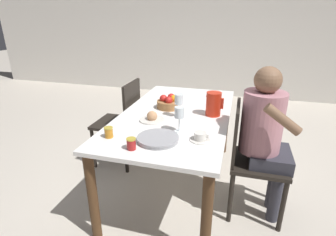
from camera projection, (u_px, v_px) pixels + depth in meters
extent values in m
plane|color=beige|center=(175.00, 184.00, 2.53)|extent=(20.00, 20.00, 0.00)
cube|color=silver|center=(217.00, 27.00, 4.89)|extent=(10.00, 0.06, 2.60)
cube|color=white|center=(176.00, 115.00, 2.27)|extent=(0.91, 1.68, 0.03)
cylinder|color=#472D19|center=(93.00, 197.00, 1.81)|extent=(0.07, 0.07, 0.70)
cylinder|color=#472D19|center=(206.00, 220.00, 1.61)|extent=(0.07, 0.07, 0.70)
cylinder|color=#472D19|center=(160.00, 118.00, 3.20)|extent=(0.07, 0.07, 0.70)
cylinder|color=#472D19|center=(225.00, 124.00, 3.00)|extent=(0.07, 0.07, 0.70)
cylinder|color=black|center=(277.00, 178.00, 2.24)|extent=(0.04, 0.04, 0.44)
cylinder|color=black|center=(283.00, 207.00, 1.91)|extent=(0.04, 0.04, 0.44)
cylinder|color=black|center=(233.00, 172.00, 2.33)|extent=(0.04, 0.04, 0.44)
cylinder|color=black|center=(231.00, 198.00, 2.00)|extent=(0.04, 0.04, 0.44)
cube|color=black|center=(259.00, 163.00, 2.03)|extent=(0.42, 0.42, 0.03)
cube|color=black|center=(236.00, 132.00, 2.00)|extent=(0.03, 0.39, 0.44)
cylinder|color=black|center=(94.00, 149.00, 2.74)|extent=(0.04, 0.04, 0.44)
cylinder|color=black|center=(110.00, 134.00, 3.07)|extent=(0.04, 0.04, 0.44)
cylinder|color=black|center=(126.00, 153.00, 2.64)|extent=(0.04, 0.04, 0.44)
cylinder|color=black|center=(140.00, 138.00, 2.97)|extent=(0.04, 0.04, 0.44)
cube|color=black|center=(116.00, 123.00, 2.77)|extent=(0.42, 0.42, 0.03)
cube|color=black|center=(132.00, 104.00, 2.63)|extent=(0.03, 0.39, 0.44)
cylinder|color=#33333D|center=(274.00, 183.00, 2.15)|extent=(0.09, 0.09, 0.47)
cylinder|color=#33333D|center=(276.00, 195.00, 2.01)|extent=(0.09, 0.09, 0.47)
cube|color=#33333D|center=(270.00, 157.00, 2.00)|extent=(0.30, 0.34, 0.11)
cylinder|color=#B77A84|center=(262.00, 122.00, 1.92)|extent=(0.30, 0.30, 0.46)
sphere|color=brown|center=(268.00, 80.00, 1.80)|extent=(0.19, 0.19, 0.19)
cylinder|color=brown|center=(283.00, 119.00, 1.66)|extent=(0.25, 0.06, 0.20)
cylinder|color=red|center=(213.00, 104.00, 2.18)|extent=(0.13, 0.13, 0.20)
cube|color=red|center=(222.00, 104.00, 2.16)|extent=(0.02, 0.02, 0.09)
cone|color=red|center=(208.00, 94.00, 2.16)|extent=(0.04, 0.04, 0.04)
cylinder|color=white|center=(179.00, 117.00, 2.18)|extent=(0.07, 0.07, 0.00)
cylinder|color=white|center=(179.00, 110.00, 2.16)|extent=(0.01, 0.01, 0.11)
cylinder|color=white|center=(179.00, 99.00, 2.12)|extent=(0.07, 0.07, 0.08)
cylinder|color=white|center=(179.00, 131.00, 1.91)|extent=(0.07, 0.07, 0.00)
cylinder|color=white|center=(179.00, 124.00, 1.89)|extent=(0.01, 0.01, 0.10)
cylinder|color=white|center=(179.00, 112.00, 1.86)|extent=(0.07, 0.07, 0.08)
cylinder|color=orange|center=(179.00, 115.00, 1.86)|extent=(0.06, 0.06, 0.04)
cylinder|color=silver|center=(200.00, 140.00, 1.77)|extent=(0.14, 0.14, 0.01)
cylinder|color=silver|center=(200.00, 136.00, 1.76)|extent=(0.08, 0.08, 0.05)
cube|color=silver|center=(208.00, 136.00, 1.75)|extent=(0.01, 0.01, 0.03)
cylinder|color=#9E9EA3|center=(158.00, 140.00, 1.77)|extent=(0.28, 0.28, 0.02)
cylinder|color=#9E9EA3|center=(158.00, 138.00, 1.76)|extent=(0.28, 0.28, 0.01)
cylinder|color=silver|center=(152.00, 120.00, 2.10)|extent=(0.20, 0.20, 0.01)
sphere|color=tan|center=(152.00, 116.00, 2.09)|extent=(0.08, 0.08, 0.08)
cylinder|color=#A81E1E|center=(131.00, 144.00, 1.65)|extent=(0.06, 0.06, 0.07)
cylinder|color=gold|center=(131.00, 139.00, 1.63)|extent=(0.06, 0.06, 0.01)
cylinder|color=#C67A1E|center=(109.00, 132.00, 1.81)|extent=(0.06, 0.06, 0.07)
cylinder|color=gold|center=(108.00, 128.00, 1.79)|extent=(0.06, 0.06, 0.01)
cylinder|color=#9E6B3D|center=(169.00, 104.00, 2.38)|extent=(0.22, 0.22, 0.07)
sphere|color=gold|center=(174.00, 99.00, 2.35)|extent=(0.07, 0.07, 0.07)
sphere|color=red|center=(171.00, 97.00, 2.40)|extent=(0.07, 0.07, 0.07)
sphere|color=red|center=(163.00, 98.00, 2.36)|extent=(0.07, 0.07, 0.07)
sphere|color=red|center=(169.00, 100.00, 2.31)|extent=(0.07, 0.07, 0.07)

